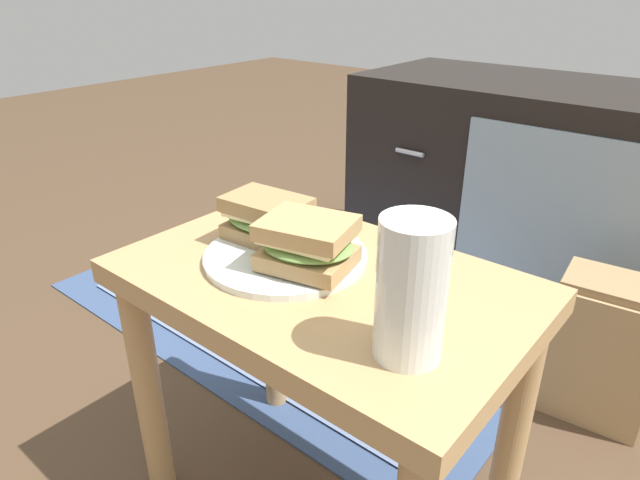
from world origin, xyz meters
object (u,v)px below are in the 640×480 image
tv_cabinet (536,193)px  coaster (413,268)px  paper_bag (602,349)px  sandwich_front (267,219)px  beer_glass (411,291)px  sandwich_back (307,243)px  plate (287,255)px

tv_cabinet → coaster: tv_cabinet is taller
tv_cabinet → coaster: (0.12, -0.86, 0.17)m
coaster → paper_bag: size_ratio=0.31×
sandwich_front → beer_glass: beer_glass is taller
beer_glass → tv_cabinet: bearing=101.9°
paper_bag → sandwich_back: bearing=-117.3°
paper_bag → sandwich_front: bearing=-126.5°
tv_cabinet → paper_bag: 0.52m
tv_cabinet → plate: size_ratio=4.13×
sandwich_back → paper_bag: 0.72m
sandwich_front → paper_bag: bearing=53.5°
plate → sandwich_back: size_ratio=1.59×
sandwich_front → paper_bag: 0.75m
beer_glass → paper_bag: beer_glass is taller
tv_cabinet → coaster: bearing=-81.9°
coaster → sandwich_back: bearing=-135.9°
tv_cabinet → plate: bearing=-92.0°
plate → paper_bag: size_ratio=0.75×
sandwich_back → beer_glass: 0.21m
sandwich_front → sandwich_back: (0.10, -0.03, 0.00)m
plate → beer_glass: beer_glass is taller
tv_cabinet → paper_bag: size_ratio=3.09×
sandwich_back → coaster: sandwich_back is taller
beer_glass → paper_bag: 0.74m
plate → paper_bag: bearing=58.0°
sandwich_front → paper_bag: size_ratio=0.44×
plate → tv_cabinet: bearing=88.0°
paper_bag → plate: bearing=-122.0°
tv_cabinet → plate: tv_cabinet is taller
sandwich_back → coaster: (0.10, 0.10, -0.04)m
beer_glass → paper_bag: size_ratio=0.50×
sandwich_front → beer_glass: 0.32m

